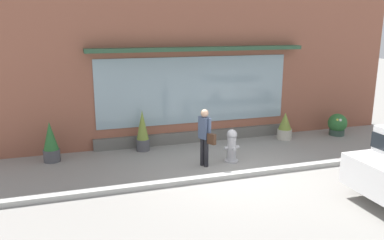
{
  "coord_description": "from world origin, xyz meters",
  "views": [
    {
      "loc": [
        -3.85,
        -8.54,
        3.7
      ],
      "look_at": [
        -0.75,
        1.2,
        1.19
      ],
      "focal_mm": 36.31,
      "sensor_mm": 36.0,
      "label": 1
    }
  ],
  "objects_px": {
    "fire_hydrant": "(232,146)",
    "potted_plant_corner_tall": "(285,127)",
    "potted_plant_window_center": "(143,131)",
    "potted_plant_by_entrance": "(337,124)",
    "pedestrian_with_handbag": "(205,134)",
    "potted_plant_window_right": "(51,143)"
  },
  "relations": [
    {
      "from": "pedestrian_with_handbag",
      "to": "potted_plant_window_right",
      "type": "distance_m",
      "value": 4.28
    },
    {
      "from": "fire_hydrant",
      "to": "pedestrian_with_handbag",
      "type": "height_order",
      "value": "pedestrian_with_handbag"
    },
    {
      "from": "fire_hydrant",
      "to": "potted_plant_window_center",
      "type": "relative_size",
      "value": 0.74
    },
    {
      "from": "potted_plant_window_center",
      "to": "potted_plant_by_entrance",
      "type": "bearing_deg",
      "value": -3.0
    },
    {
      "from": "pedestrian_with_handbag",
      "to": "potted_plant_window_right",
      "type": "height_order",
      "value": "pedestrian_with_handbag"
    },
    {
      "from": "potted_plant_corner_tall",
      "to": "potted_plant_window_center",
      "type": "height_order",
      "value": "potted_plant_window_center"
    },
    {
      "from": "potted_plant_by_entrance",
      "to": "potted_plant_window_center",
      "type": "xyz_separation_m",
      "value": [
        -6.69,
        0.35,
        0.22
      ]
    },
    {
      "from": "potted_plant_corner_tall",
      "to": "potted_plant_by_entrance",
      "type": "bearing_deg",
      "value": -3.75
    },
    {
      "from": "fire_hydrant",
      "to": "potted_plant_corner_tall",
      "type": "distance_m",
      "value": 2.98
    },
    {
      "from": "fire_hydrant",
      "to": "potted_plant_by_entrance",
      "type": "bearing_deg",
      "value": 17.04
    },
    {
      "from": "pedestrian_with_handbag",
      "to": "potted_plant_window_right",
      "type": "xyz_separation_m",
      "value": [
        -3.93,
        1.65,
        -0.35
      ]
    },
    {
      "from": "fire_hydrant",
      "to": "potted_plant_window_center",
      "type": "height_order",
      "value": "potted_plant_window_center"
    },
    {
      "from": "fire_hydrant",
      "to": "potted_plant_by_entrance",
      "type": "height_order",
      "value": "fire_hydrant"
    },
    {
      "from": "fire_hydrant",
      "to": "potted_plant_window_center",
      "type": "distance_m",
      "value": 2.77
    },
    {
      "from": "potted_plant_by_entrance",
      "to": "pedestrian_with_handbag",
      "type": "bearing_deg",
      "value": -164.44
    },
    {
      "from": "fire_hydrant",
      "to": "potted_plant_corner_tall",
      "type": "height_order",
      "value": "fire_hydrant"
    },
    {
      "from": "potted_plant_corner_tall",
      "to": "potted_plant_by_entrance",
      "type": "distance_m",
      "value": 1.98
    },
    {
      "from": "potted_plant_by_entrance",
      "to": "fire_hydrant",
      "type": "bearing_deg",
      "value": -162.96
    },
    {
      "from": "pedestrian_with_handbag",
      "to": "potted_plant_window_center",
      "type": "xyz_separation_m",
      "value": [
        -1.34,
        1.84,
        -0.29
      ]
    },
    {
      "from": "potted_plant_corner_tall",
      "to": "potted_plant_by_entrance",
      "type": "relative_size",
      "value": 1.2
    },
    {
      "from": "pedestrian_with_handbag",
      "to": "potted_plant_corner_tall",
      "type": "relative_size",
      "value": 1.74
    },
    {
      "from": "fire_hydrant",
      "to": "potted_plant_window_right",
      "type": "relative_size",
      "value": 0.82
    }
  ]
}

